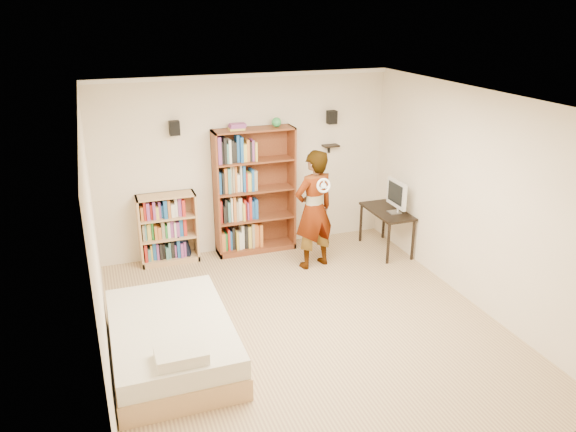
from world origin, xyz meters
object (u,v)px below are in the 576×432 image
Objects in this scene: tall_bookshelf at (255,192)px; daybed at (171,335)px; computer_desk at (386,230)px; low_bookshelf at (168,229)px; person at (314,210)px.

tall_bookshelf is 3.06m from daybed.
low_bookshelf is at bearing 167.88° from computer_desk.
computer_desk reaches higher than daybed.
low_bookshelf reaches higher than daybed.
tall_bookshelf reaches higher than person.
computer_desk is at bearing 172.35° from person.
person is (1.97, -0.84, 0.35)m from low_bookshelf.
computer_desk is at bearing -12.12° from low_bookshelf.
low_bookshelf is 2.17m from person.
low_bookshelf is 0.60× the size of person.
daybed is 1.11× the size of person.
tall_bookshelf is 1.83× the size of low_bookshelf.
low_bookshelf is 3.33m from computer_desk.
tall_bookshelf is at bearing 55.88° from daybed.
daybed is (-1.67, -2.47, -0.68)m from tall_bookshelf.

